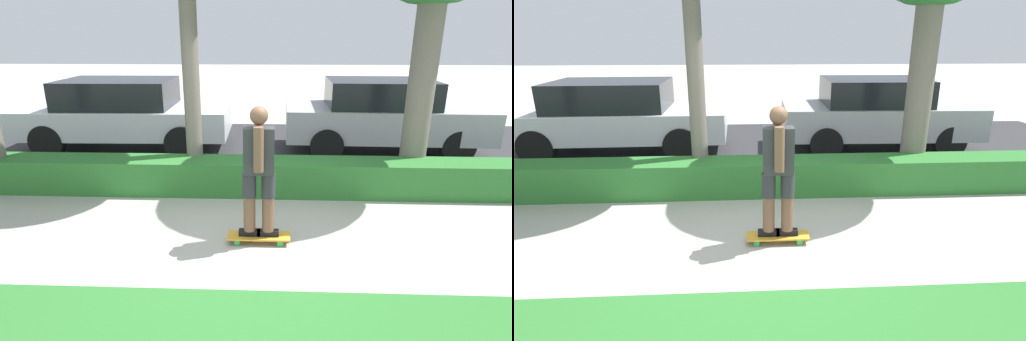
# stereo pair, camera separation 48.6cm
# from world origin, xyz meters

# --- Properties ---
(ground_plane) EXTENTS (60.00, 60.00, 0.00)m
(ground_plane) POSITION_xyz_m (0.00, 0.00, 0.00)
(ground_plane) COLOR #ADA89E
(street_asphalt) EXTENTS (15.29, 5.00, 0.01)m
(street_asphalt) POSITION_xyz_m (0.00, 4.20, 0.00)
(street_asphalt) COLOR #2D2D30
(street_asphalt) RESTS_ON ground_plane
(hedge_row) EXTENTS (15.29, 0.60, 0.54)m
(hedge_row) POSITION_xyz_m (0.00, 1.60, 0.27)
(hedge_row) COLOR #2D702D
(hedge_row) RESTS_ON ground_plane
(skateboard) EXTENTS (0.76, 0.24, 0.09)m
(skateboard) POSITION_xyz_m (0.10, -0.02, 0.07)
(skateboard) COLOR gold
(skateboard) RESTS_ON ground_plane
(skater_person) EXTENTS (0.48, 0.40, 1.56)m
(skater_person) POSITION_xyz_m (0.10, -0.02, 0.92)
(skater_person) COLOR black
(skater_person) RESTS_ON skateboard
(parked_car_front) EXTENTS (4.44, 1.93, 1.49)m
(parked_car_front) POSITION_xyz_m (-2.94, 4.12, 0.79)
(parked_car_front) COLOR silver
(parked_car_front) RESTS_ON ground_plane
(parked_car_middle) EXTENTS (4.12, 1.82, 1.51)m
(parked_car_middle) POSITION_xyz_m (2.55, 4.08, 0.79)
(parked_car_middle) COLOR #B7B7BC
(parked_car_middle) RESTS_ON ground_plane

